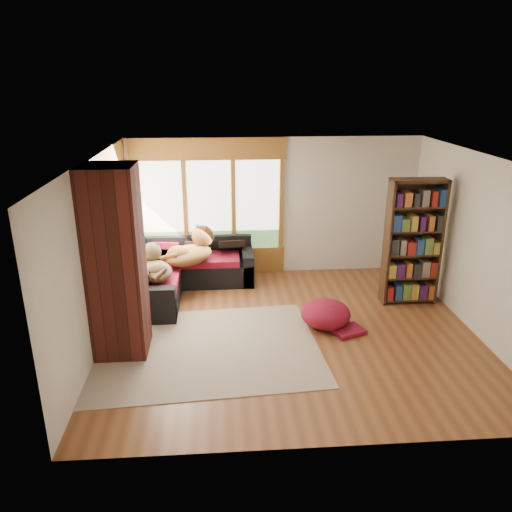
# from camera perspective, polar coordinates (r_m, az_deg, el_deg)

# --- Properties ---
(floor) EXTENTS (5.50, 5.50, 0.00)m
(floor) POSITION_cam_1_polar(r_m,az_deg,el_deg) (7.62, 3.89, -8.61)
(floor) COLOR brown
(floor) RESTS_ON ground
(ceiling) EXTENTS (5.50, 5.50, 0.00)m
(ceiling) POSITION_cam_1_polar(r_m,az_deg,el_deg) (6.78, 4.41, 11.09)
(ceiling) COLOR white
(wall_back) EXTENTS (5.50, 0.04, 2.60)m
(wall_back) POSITION_cam_1_polar(r_m,az_deg,el_deg) (9.47, 1.98, 5.62)
(wall_back) COLOR silver
(wall_back) RESTS_ON ground
(wall_front) EXTENTS (5.50, 0.04, 2.60)m
(wall_front) POSITION_cam_1_polar(r_m,az_deg,el_deg) (4.84, 8.37, -9.08)
(wall_front) COLOR silver
(wall_front) RESTS_ON ground
(wall_left) EXTENTS (0.04, 5.00, 2.60)m
(wall_left) POSITION_cam_1_polar(r_m,az_deg,el_deg) (7.24, -17.95, 0.10)
(wall_left) COLOR silver
(wall_left) RESTS_ON ground
(wall_right) EXTENTS (0.04, 5.00, 2.60)m
(wall_right) POSITION_cam_1_polar(r_m,az_deg,el_deg) (7.97, 24.11, 1.09)
(wall_right) COLOR silver
(wall_right) RESTS_ON ground
(windows_back) EXTENTS (2.82, 0.10, 1.90)m
(windows_back) POSITION_cam_1_polar(r_m,az_deg,el_deg) (9.38, -5.33, 5.72)
(windows_back) COLOR #905E24
(windows_back) RESTS_ON wall_back
(windows_left) EXTENTS (0.10, 2.62, 1.90)m
(windows_left) POSITION_cam_1_polar(r_m,az_deg,el_deg) (8.33, -15.98, 3.21)
(windows_left) COLOR #905E24
(windows_left) RESTS_ON wall_left
(roller_blind) EXTENTS (0.03, 0.72, 0.90)m
(roller_blind) POSITION_cam_1_polar(r_m,az_deg,el_deg) (9.02, -15.03, 7.16)
(roller_blind) COLOR #6D855B
(roller_blind) RESTS_ON wall_left
(brick_chimney) EXTENTS (0.70, 0.70, 2.60)m
(brick_chimney) POSITION_cam_1_polar(r_m,az_deg,el_deg) (6.84, -15.75, -0.81)
(brick_chimney) COLOR #471914
(brick_chimney) RESTS_ON ground
(sectional_sofa) EXTENTS (2.20, 2.20, 0.80)m
(sectional_sofa) POSITION_cam_1_polar(r_m,az_deg,el_deg) (9.02, -9.99, -2.10)
(sectional_sofa) COLOR black
(sectional_sofa) RESTS_ON ground
(area_rug) EXTENTS (3.32, 2.63, 0.01)m
(area_rug) POSITION_cam_1_polar(r_m,az_deg,el_deg) (7.20, -5.74, -10.44)
(area_rug) COLOR beige
(area_rug) RESTS_ON ground
(bookshelf) EXTENTS (0.91, 0.30, 2.11)m
(bookshelf) POSITION_cam_1_polar(r_m,az_deg,el_deg) (8.58, 17.49, 1.48)
(bookshelf) COLOR #392213
(bookshelf) RESTS_ON ground
(pouf) EXTENTS (0.81, 0.81, 0.41)m
(pouf) POSITION_cam_1_polar(r_m,az_deg,el_deg) (7.74, 7.97, -6.48)
(pouf) COLOR maroon
(pouf) RESTS_ON area_rug
(dog_tan) EXTENTS (1.11, 1.08, 0.55)m
(dog_tan) POSITION_cam_1_polar(r_m,az_deg,el_deg) (8.77, -7.36, 0.95)
(dog_tan) COLOR brown
(dog_tan) RESTS_ON sectional_sofa
(dog_brindle) EXTENTS (0.72, 0.93, 0.46)m
(dog_brindle) POSITION_cam_1_polar(r_m,az_deg,el_deg) (8.24, -11.52, -0.89)
(dog_brindle) COLOR #3E2C19
(dog_brindle) RESTS_ON sectional_sofa
(throw_pillows) EXTENTS (1.98, 1.68, 0.45)m
(throw_pillows) POSITION_cam_1_polar(r_m,az_deg,el_deg) (8.99, -9.84, 1.09)
(throw_pillows) COLOR black
(throw_pillows) RESTS_ON sectional_sofa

